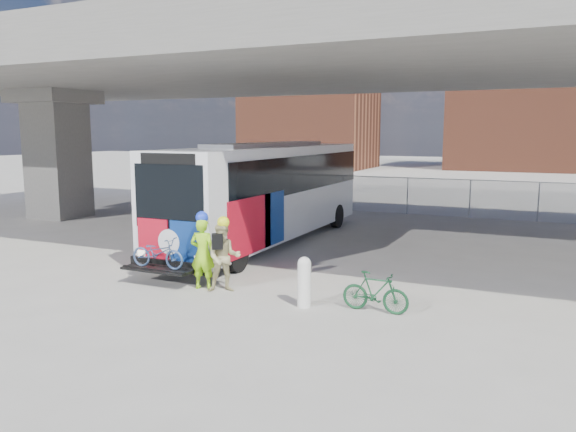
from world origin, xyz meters
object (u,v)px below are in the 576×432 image
Objects in this scene: cyclist_hivis at (203,252)px; bike_parked at (375,292)px; bus at (269,186)px; bollard at (304,280)px; cyclist_tan at (224,256)px.

cyclist_hivis is 1.32× the size of bike_parked.
bus is 8.80m from bike_parked.
cyclist_hivis reaches higher than bollard.
bollard is at bearing -57.38° from bus.
cyclist_hivis is (-3.01, 0.32, 0.35)m from bollard.
bike_parked is (1.62, 0.32, -0.18)m from bollard.
bus is 8.04m from bollard.
cyclist_hivis is (1.25, -6.34, -1.12)m from bus.
bus is 6.57× the size of cyclist_tan.
cyclist_tan is 4.02m from bike_parked.
cyclist_tan is at bearing 91.11° from bike_parked.
bus is 6.72m from cyclist_tan.
bollard is at bearing 102.19° from bike_parked.
bollard is 3.04m from cyclist_hivis.
bus is at bearing 75.82° from cyclist_tan.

